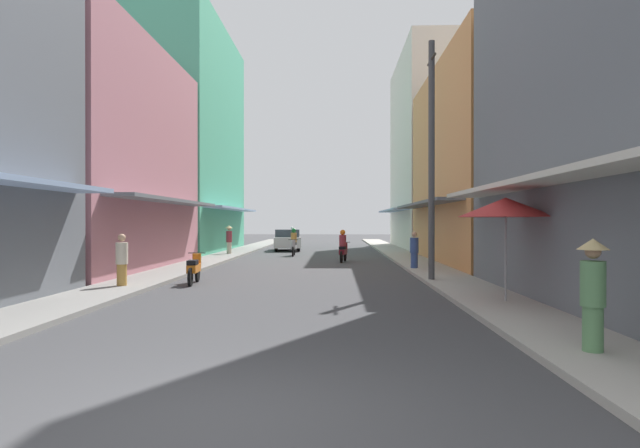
# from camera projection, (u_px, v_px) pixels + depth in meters

# --- Properties ---
(ground_plane) EXTENTS (114.17, 114.17, 0.00)m
(ground_plane) POSITION_uv_depth(u_px,v_px,m) (312.00, 260.00, 27.18)
(ground_plane) COLOR #424244
(sidewalk_left) EXTENTS (1.86, 59.90, 0.12)m
(sidewalk_left) POSITION_uv_depth(u_px,v_px,m) (215.00, 259.00, 27.33)
(sidewalk_left) COLOR gray
(sidewalk_left) RESTS_ON ground
(sidewalk_right) EXTENTS (1.86, 59.90, 0.12)m
(sidewalk_right) POSITION_uv_depth(u_px,v_px,m) (409.00, 259.00, 27.04)
(sidewalk_right) COLOR #ADA89E
(sidewalk_right) RESTS_ON ground
(building_left_mid) EXTENTS (7.05, 11.97, 9.14)m
(building_left_mid) POSITION_uv_depth(u_px,v_px,m) (86.00, 158.00, 21.60)
(building_left_mid) COLOR #B7727F
(building_left_mid) RESTS_ON ground
(building_left_far) EXTENTS (7.05, 13.47, 14.48)m
(building_left_far) POSITION_uv_depth(u_px,v_px,m) (180.00, 141.00, 34.71)
(building_left_far) COLOR #4CB28C
(building_left_far) RESTS_ON ground
(building_right_mid) EXTENTS (7.05, 13.78, 9.34)m
(building_right_mid) POSITION_uv_depth(u_px,v_px,m) (498.00, 165.00, 25.20)
(building_right_mid) COLOR #D88C4C
(building_right_mid) RESTS_ON ground
(building_right_far) EXTENTS (7.05, 12.78, 14.05)m
(building_right_far) POSITION_uv_depth(u_px,v_px,m) (440.00, 153.00, 39.10)
(building_right_far) COLOR silver
(building_right_far) RESTS_ON ground
(motorbike_maroon) EXTENTS (0.58, 1.80, 1.58)m
(motorbike_maroon) POSITION_uv_depth(u_px,v_px,m) (343.00, 248.00, 26.01)
(motorbike_maroon) COLOR black
(motorbike_maroon) RESTS_ON ground
(motorbike_orange) EXTENTS (0.55, 1.81, 0.96)m
(motorbike_orange) POSITION_uv_depth(u_px,v_px,m) (194.00, 268.00, 16.82)
(motorbike_orange) COLOR black
(motorbike_orange) RESTS_ON ground
(motorbike_black) EXTENTS (0.55, 1.81, 1.58)m
(motorbike_black) POSITION_uv_depth(u_px,v_px,m) (292.00, 238.00, 42.19)
(motorbike_black) COLOR black
(motorbike_black) RESTS_ON ground
(motorbike_silver) EXTENTS (0.55, 1.81, 1.58)m
(motorbike_silver) POSITION_uv_depth(u_px,v_px,m) (294.00, 244.00, 30.69)
(motorbike_silver) COLOR black
(motorbike_silver) RESTS_ON ground
(parked_car) EXTENTS (2.15, 4.25, 1.45)m
(parked_car) POSITION_uv_depth(u_px,v_px,m) (287.00, 240.00, 36.30)
(parked_car) COLOR silver
(parked_car) RESTS_ON ground
(pedestrian_midway) EXTENTS (0.34, 0.34, 1.58)m
(pedestrian_midway) POSITION_uv_depth(u_px,v_px,m) (414.00, 251.00, 21.25)
(pedestrian_midway) COLOR #334C8C
(pedestrian_midway) RESTS_ON ground
(pedestrian_crossing) EXTENTS (0.44, 0.44, 1.75)m
(pedestrian_crossing) POSITION_uv_depth(u_px,v_px,m) (229.00, 239.00, 30.91)
(pedestrian_crossing) COLOR beige
(pedestrian_crossing) RESTS_ON ground
(pedestrian_far) EXTENTS (0.44, 0.44, 1.72)m
(pedestrian_far) POSITION_uv_depth(u_px,v_px,m) (593.00, 291.00, 7.55)
(pedestrian_far) COLOR #598C59
(pedestrian_far) RESTS_ON ground
(pedestrian_foreground) EXTENTS (0.34, 0.34, 1.61)m
(pedestrian_foreground) POSITION_uv_depth(u_px,v_px,m) (122.00, 262.00, 15.35)
(pedestrian_foreground) COLOR #BF8C3F
(pedestrian_foreground) RESTS_ON ground
(vendor_umbrella) EXTENTS (2.19, 2.19, 2.52)m
(vendor_umbrella) POSITION_uv_depth(u_px,v_px,m) (506.00, 207.00, 12.39)
(vendor_umbrella) COLOR #99999E
(vendor_umbrella) RESTS_ON ground
(utility_pole) EXTENTS (0.20, 1.20, 7.75)m
(utility_pole) POSITION_uv_depth(u_px,v_px,m) (432.00, 160.00, 17.05)
(utility_pole) COLOR #4C4C4F
(utility_pole) RESTS_ON ground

